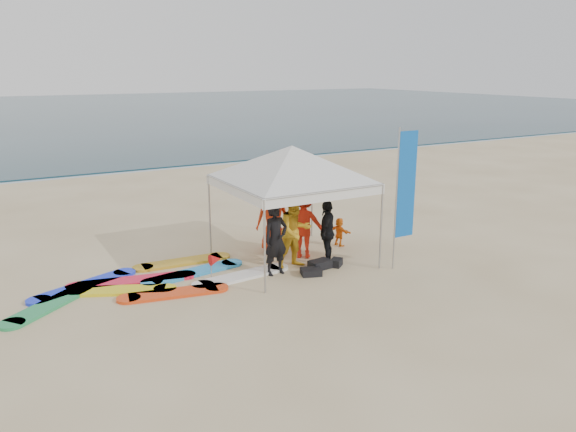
% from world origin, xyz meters
% --- Properties ---
extents(ground, '(120.00, 120.00, 0.00)m').
position_xyz_m(ground, '(0.00, 0.00, 0.00)').
color(ground, beige).
rests_on(ground, ground).
extents(ocean, '(160.00, 84.00, 0.08)m').
position_xyz_m(ocean, '(0.00, 60.00, 0.04)').
color(ocean, '#0C2633').
rests_on(ocean, ground).
extents(shoreline_foam, '(160.00, 1.20, 0.01)m').
position_xyz_m(shoreline_foam, '(0.00, 18.20, 0.00)').
color(shoreline_foam, silver).
rests_on(shoreline_foam, ground).
extents(person_black_a, '(0.70, 0.50, 1.82)m').
position_xyz_m(person_black_a, '(0.04, 1.72, 0.91)').
color(person_black_a, black).
rests_on(person_black_a, ground).
extents(person_yellow, '(0.97, 0.77, 1.94)m').
position_xyz_m(person_yellow, '(0.72, 1.93, 0.97)').
color(person_yellow, gold).
rests_on(person_yellow, ground).
extents(person_orange_a, '(1.41, 1.32, 1.91)m').
position_xyz_m(person_orange_a, '(1.33, 2.51, 0.96)').
color(person_orange_a, red).
rests_on(person_orange_a, ground).
extents(person_black_b, '(1.01, 1.00, 1.71)m').
position_xyz_m(person_black_b, '(1.60, 1.78, 0.86)').
color(person_black_b, black).
rests_on(person_black_b, ground).
extents(person_orange_b, '(1.04, 0.79, 1.90)m').
position_xyz_m(person_orange_b, '(0.88, 3.45, 0.95)').
color(person_orange_b, red).
rests_on(person_orange_b, ground).
extents(person_seated, '(0.36, 0.80, 0.83)m').
position_xyz_m(person_seated, '(2.75, 2.87, 0.42)').
color(person_seated, orange).
rests_on(person_seated, ground).
extents(canopy_tent, '(4.71, 4.71, 3.56)m').
position_xyz_m(canopy_tent, '(0.90, 2.42, 3.10)').
color(canopy_tent, '#A5A5A8').
rests_on(canopy_tent, ground).
extents(feather_flag, '(0.61, 0.04, 3.65)m').
position_xyz_m(feather_flag, '(3.13, 0.57, 2.15)').
color(feather_flag, '#A5A5A8').
rests_on(feather_flag, ground).
extents(marker_pennant, '(0.28, 0.28, 0.64)m').
position_xyz_m(marker_pennant, '(-1.41, 2.16, 0.49)').
color(marker_pennant, '#A5A5A8').
rests_on(marker_pennant, ground).
extents(gear_pile, '(1.43, 0.78, 0.22)m').
position_xyz_m(gear_pile, '(1.17, 1.43, 0.10)').
color(gear_pile, black).
rests_on(gear_pile, ground).
extents(surfboard_spread, '(6.47, 2.74, 0.07)m').
position_xyz_m(surfboard_spread, '(-2.93, 2.64, 0.04)').
color(surfboard_spread, '#1C34F4').
rests_on(surfboard_spread, ground).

